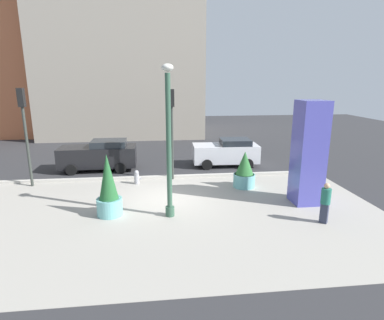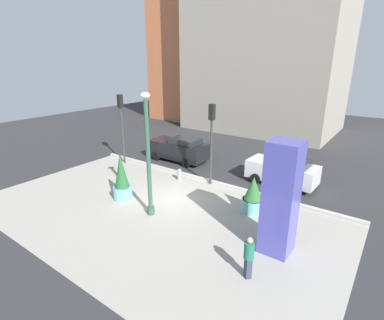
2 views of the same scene
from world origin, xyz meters
name	(u,v)px [view 1 (image 1 of 2)]	position (x,y,z in m)	size (l,w,h in m)	color
ground_plane	(164,174)	(0.00, 4.00, 0.00)	(60.00, 60.00, 0.00)	#2D2D30
plaza_pavement	(168,216)	(0.00, -2.00, 0.00)	(18.00, 10.00, 0.02)	#9E998E
curb_strip	(164,177)	(0.00, 3.12, 0.08)	(18.00, 0.24, 0.16)	#B7B2A8
lamp_post	(169,146)	(0.08, -1.95, 2.88)	(0.44, 0.44, 5.91)	#335642
art_pillar_blue	(309,153)	(6.14, -1.17, 2.26)	(1.17, 1.17, 4.53)	#4C4CAD
potted_plant_curbside	(244,171)	(4.02, 1.20, 0.84)	(1.10, 1.10, 1.87)	#6BB2B2
potted_plant_mid_plaza	(109,189)	(-2.33, -1.60, 1.10)	(1.02, 1.02, 2.56)	#6BB2B2
fire_hydrant	(137,177)	(-1.47, 2.32, 0.37)	(0.36, 0.26, 0.75)	#99999E
traffic_light_far_side	(24,122)	(-6.83, 2.58, 3.33)	(0.28, 0.42, 4.96)	#333833
traffic_light_corner	(172,120)	(0.45, 2.94, 3.26)	(0.28, 0.42, 4.88)	#333833
car_curb_west	(99,155)	(-3.84, 5.28, 0.93)	(4.52, 2.07, 1.83)	black
car_passing_lane	(226,152)	(4.02, 5.45, 0.88)	(4.16, 2.13, 1.72)	silver
pedestrian_crossing	(325,201)	(5.91, -3.25, 0.89)	(0.51, 0.51, 1.60)	#33384C
highrise_across_street	(121,13)	(-3.43, 19.72, 11.57)	(14.99, 10.39, 23.14)	#9E9384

